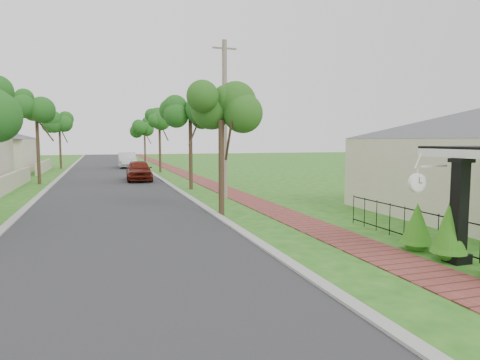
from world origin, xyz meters
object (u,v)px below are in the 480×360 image
porch_post (459,217)px  near_tree (221,119)px  station_clock (418,181)px  utility_pole (225,119)px  parked_car_red (139,170)px  parked_car_white (127,160)px

porch_post → near_tree: (-3.66, 8.00, 2.63)m
near_tree → station_clock: size_ratio=4.40×
utility_pole → station_clock: utility_pole is taller
parked_car_red → near_tree: 15.71m
parked_car_red → near_tree: bearing=-80.7°
parked_car_red → parked_car_white: parked_car_white is taller
parked_car_red → station_clock: (4.68, -22.90, 1.21)m
porch_post → station_clock: (-0.87, 0.40, 0.83)m
parked_car_red → parked_car_white: bearing=92.2°
near_tree → station_clock: 8.29m
station_clock → near_tree: bearing=110.2°
parked_car_white → station_clock: 38.03m
parked_car_white → utility_pole: size_ratio=0.63×
utility_pole → porch_post: bearing=-79.7°
utility_pole → parked_car_red: bearing=106.9°
parked_car_red → utility_pole: bearing=-70.9°
parked_car_red → porch_post: bearing=-74.4°
utility_pole → station_clock: 12.28m
utility_pole → near_tree: bearing=-107.6°
parked_car_white → utility_pole: bearing=-82.7°
parked_car_red → station_clock: bearing=-76.2°
porch_post → near_tree: 9.18m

